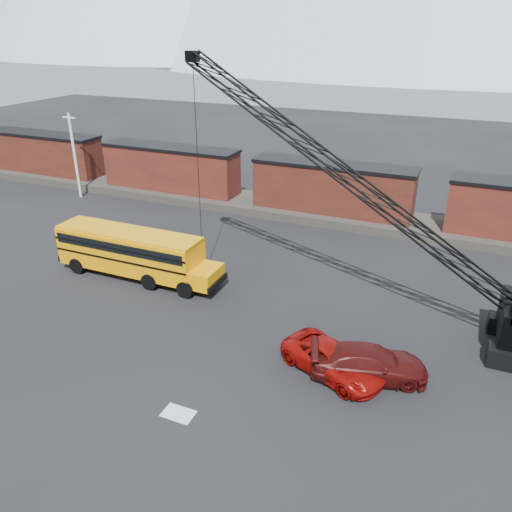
{
  "coord_description": "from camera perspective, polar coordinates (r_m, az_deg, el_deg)",
  "views": [
    {
      "loc": [
        10.22,
        -17.99,
        15.32
      ],
      "look_at": [
        -0.29,
        6.31,
        3.0
      ],
      "focal_mm": 35.0,
      "sensor_mm": 36.0,
      "label": 1
    }
  ],
  "objects": [
    {
      "name": "ground",
      "position": [
        25.74,
        -5.09,
        -11.68
      ],
      "size": [
        160.0,
        160.0,
        0.0
      ],
      "primitive_type": "plane",
      "color": "black",
      "rests_on": "ground"
    },
    {
      "name": "school_bus",
      "position": [
        33.58,
        -13.75,
        0.45
      ],
      "size": [
        11.65,
        2.65,
        3.19
      ],
      "color": "orange",
      "rests_on": "ground"
    },
    {
      "name": "boxcar_mid",
      "position": [
        43.14,
        8.74,
        7.74
      ],
      "size": [
        13.7,
        3.1,
        4.17
      ],
      "color": "#4F2016",
      "rests_on": "gravel_berm"
    },
    {
      "name": "boxcar_west_near",
      "position": [
        49.43,
        -9.68,
        9.89
      ],
      "size": [
        13.7,
        3.1,
        4.17
      ],
      "color": "#431713",
      "rests_on": "gravel_berm"
    },
    {
      "name": "gravel_berm",
      "position": [
        43.9,
        8.54,
        4.73
      ],
      "size": [
        120.0,
        5.0,
        0.7
      ],
      "primitive_type": "cube",
      "color": "#423C36",
      "rests_on": "ground"
    },
    {
      "name": "maroon_suv",
      "position": [
        24.66,
        12.75,
        -11.84
      ],
      "size": [
        5.95,
        3.86,
        1.6
      ],
      "primitive_type": "imported",
      "rotation": [
        0.0,
        0.0,
        1.89
      ],
      "color": "#400C0B",
      "rests_on": "ground"
    },
    {
      "name": "utility_pole",
      "position": [
        50.9,
        -20.03,
        10.8
      ],
      "size": [
        1.4,
        0.24,
        8.0
      ],
      "color": "silver",
      "rests_on": "ground"
    },
    {
      "name": "red_pickup",
      "position": [
        24.65,
        8.86,
        -11.68
      ],
      "size": [
        5.81,
        4.36,
        1.47
      ],
      "primitive_type": "imported",
      "rotation": [
        0.0,
        0.0,
        1.15
      ],
      "color": "#8E0A06",
      "rests_on": "ground"
    },
    {
      "name": "crawler_crane",
      "position": [
        27.08,
        12.22,
        7.5
      ],
      "size": [
        23.5,
        4.2,
        14.2
      ],
      "color": "black",
      "rests_on": "ground"
    },
    {
      "name": "snow_patch",
      "position": [
        22.9,
        -8.86,
        -17.37
      ],
      "size": [
        1.4,
        0.9,
        0.02
      ],
      "primitive_type": "cube",
      "color": "silver",
      "rests_on": "ground"
    },
    {
      "name": "boxcar_west_far",
      "position": [
        59.49,
        -23.05,
        10.82
      ],
      "size": [
        13.7,
        3.1,
        4.17
      ],
      "color": "#4F2016",
      "rests_on": "gravel_berm"
    }
  ]
}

